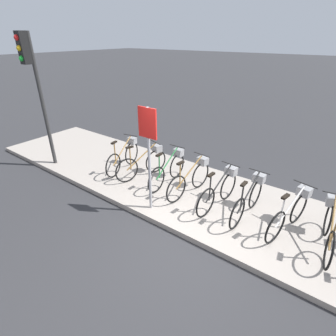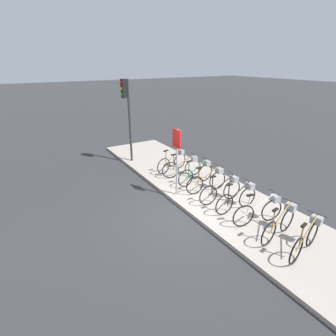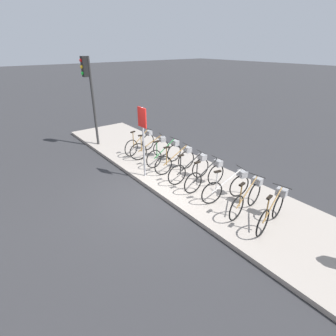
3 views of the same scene
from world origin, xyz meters
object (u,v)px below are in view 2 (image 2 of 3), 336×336
parked_bicycle_4 (223,189)px  parked_bicycle_5 (239,197)px  parked_bicycle_7 (281,222)px  traffic_light (126,104)px  parked_bicycle_1 (184,166)px  parked_bicycle_3 (209,180)px  sign_post (177,151)px  parked_bicycle_2 (198,172)px  parked_bicycle_8 (307,237)px  parked_bicycle_6 (261,209)px  parked_bicycle_0 (174,161)px

parked_bicycle_4 → parked_bicycle_5: bearing=3.9°
parked_bicycle_7 → traffic_light: bearing=-171.5°
parked_bicycle_1 → parked_bicycle_3: (1.47, 0.02, 0.00)m
parked_bicycle_5 → sign_post: size_ratio=0.70×
parked_bicycle_1 → traffic_light: 3.64m
parked_bicycle_2 → sign_post: (0.33, -1.16, 1.11)m
parked_bicycle_2 → parked_bicycle_5: 2.16m
parked_bicycle_5 → parked_bicycle_7: size_ratio=1.01×
parked_bicycle_4 → traffic_light: 5.54m
parked_bicycle_8 → sign_post: 4.31m
parked_bicycle_6 → parked_bicycle_7: 0.67m
parked_bicycle_0 → parked_bicycle_5: bearing=-0.1°
parked_bicycle_7 → parked_bicycle_0: bearing=179.5°
parked_bicycle_0 → parked_bicycle_6: size_ratio=1.01×
parked_bicycle_8 → traffic_light: (-7.87, -1.06, 2.13)m
parked_bicycle_6 → parked_bicycle_7: same height
parked_bicycle_6 → parked_bicycle_8: bearing=-2.3°
parked_bicycle_2 → traffic_light: bearing=-160.8°
parked_bicycle_0 → parked_bicycle_1: (0.76, 0.00, 0.00)m
traffic_light → parked_bicycle_5: bearing=11.1°
parked_bicycle_0 → parked_bicycle_3: (2.22, 0.02, 0.00)m
traffic_light → parked_bicycle_2: bearing=19.2°
parked_bicycle_0 → parked_bicycle_7: 5.17m
parked_bicycle_3 → parked_bicycle_4: same height
parked_bicycle_6 → parked_bicycle_4: bearing=-178.0°
sign_post → parked_bicycle_0: bearing=150.0°
parked_bicycle_0 → parked_bicycle_4: (3.02, -0.05, 0.00)m
parked_bicycle_2 → parked_bicycle_7: size_ratio=1.01×
parked_bicycle_3 → sign_post: (-0.38, -1.09, 1.11)m
parked_bicycle_6 → sign_post: bearing=-158.2°
parked_bicycle_2 → parked_bicycle_7: bearing=-2.3°
sign_post → parked_bicycle_4: bearing=40.8°
parked_bicycle_8 → parked_bicycle_1: bearing=179.3°
parked_bicycle_8 → traffic_light: 8.22m
parked_bicycle_4 → parked_bicycle_6: (1.48, 0.05, 0.00)m
parked_bicycle_1 → parked_bicycle_5: (2.91, -0.01, 0.00)m
sign_post → parked_bicycle_6: bearing=21.8°
parked_bicycle_8 → parked_bicycle_6: bearing=177.7°
parked_bicycle_0 → parked_bicycle_8: same height
parked_bicycle_4 → parked_bicycle_6: same height
parked_bicycle_1 → parked_bicycle_6: 3.74m
parked_bicycle_6 → traffic_light: traffic_light is taller
parked_bicycle_3 → parked_bicycle_7: (2.94, -0.07, 0.00)m
parked_bicycle_7 → parked_bicycle_8: (0.72, -0.01, 0.00)m
parked_bicycle_6 → parked_bicycle_7: (0.67, -0.05, 0.00)m
parked_bicycle_2 → parked_bicycle_3: size_ratio=1.00×
parked_bicycle_7 → parked_bicycle_8: bearing=-0.7°
parked_bicycle_2 → traffic_light: (-3.49, -1.21, 2.13)m
parked_bicycle_2 → parked_bicycle_8: 4.38m
parked_bicycle_4 → parked_bicycle_5: same height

